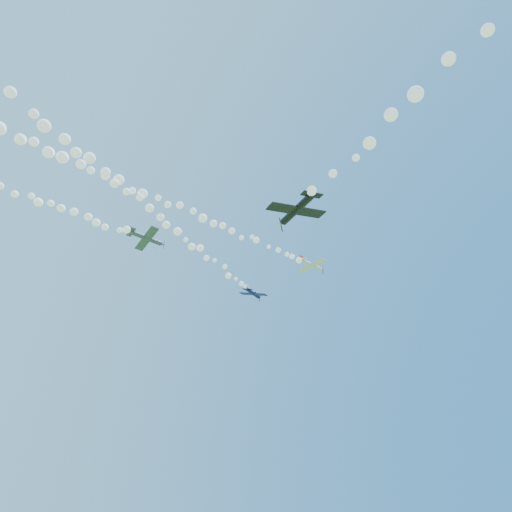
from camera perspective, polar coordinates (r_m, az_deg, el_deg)
plane_white at (r=92.06m, az=7.44°, el=-1.22°), size 7.09×7.40×2.30m
smoke_trail_white at (r=73.40m, az=-17.66°, el=9.35°), size 81.47×4.02×2.99m
plane_navy at (r=96.41m, az=-0.36°, el=-5.03°), size 6.34×6.46×2.27m
smoke_trail_navy at (r=69.59m, az=-17.50°, el=8.91°), size 71.91×33.60×2.60m
plane_grey at (r=80.34m, az=-14.38°, el=2.32°), size 7.22×7.52×2.43m
plane_black at (r=49.80m, az=5.45°, el=6.21°), size 7.61×7.30×2.14m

